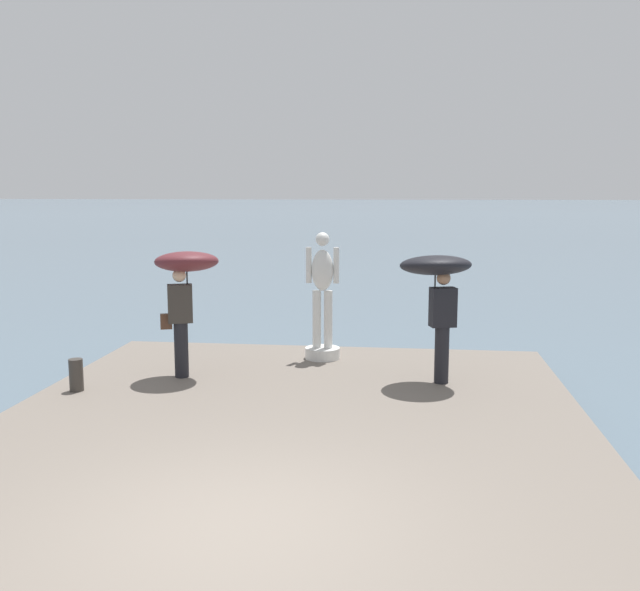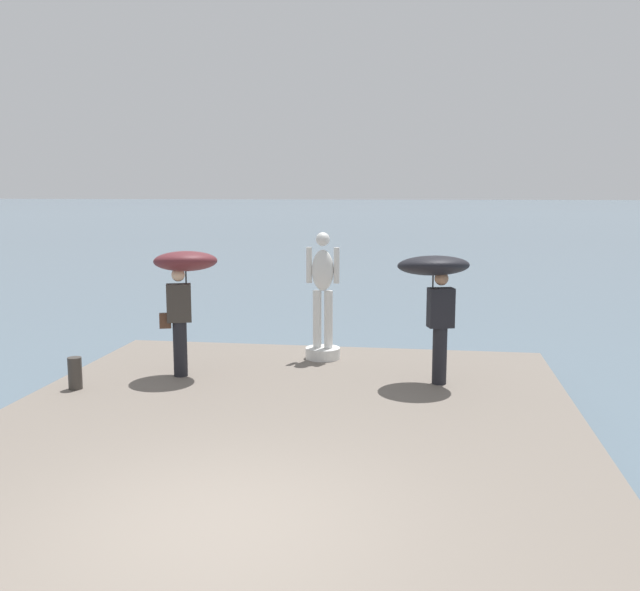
{
  "view_description": "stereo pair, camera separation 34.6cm",
  "coord_description": "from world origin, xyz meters",
  "px_view_note": "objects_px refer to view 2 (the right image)",
  "views": [
    {
      "loc": [
        1.47,
        -5.89,
        3.35
      ],
      "look_at": [
        0.0,
        6.22,
        1.55
      ],
      "focal_mm": 40.44,
      "sensor_mm": 36.0,
      "label": 1
    },
    {
      "loc": [
        1.81,
        -5.84,
        3.35
      ],
      "look_at": [
        0.0,
        6.22,
        1.55
      ],
      "focal_mm": 40.44,
      "sensor_mm": 36.0,
      "label": 2
    }
  ],
  "objects_px": {
    "onlooker_right": "(435,279)",
    "mooring_bollard": "(75,373)",
    "statue_white_figure": "(323,306)",
    "onlooker_left": "(184,276)"
  },
  "relations": [
    {
      "from": "onlooker_right",
      "to": "mooring_bollard",
      "type": "relative_size",
      "value": 4.21
    },
    {
      "from": "statue_white_figure",
      "to": "onlooker_right",
      "type": "distance_m",
      "value": 2.45
    },
    {
      "from": "statue_white_figure",
      "to": "mooring_bollard",
      "type": "xyz_separation_m",
      "value": [
        -3.37,
        -2.49,
        -0.69
      ]
    },
    {
      "from": "onlooker_left",
      "to": "mooring_bollard",
      "type": "relative_size",
      "value": 4.26
    },
    {
      "from": "onlooker_left",
      "to": "onlooker_right",
      "type": "bearing_deg",
      "value": 1.28
    },
    {
      "from": "statue_white_figure",
      "to": "onlooker_left",
      "type": "relative_size",
      "value": 1.09
    },
    {
      "from": "onlooker_left",
      "to": "mooring_bollard",
      "type": "xyz_separation_m",
      "value": [
        -1.37,
        -1.02,
        -1.36
      ]
    },
    {
      "from": "onlooker_left",
      "to": "mooring_bollard",
      "type": "height_order",
      "value": "onlooker_left"
    },
    {
      "from": "statue_white_figure",
      "to": "onlooker_right",
      "type": "xyz_separation_m",
      "value": [
        1.91,
        -1.38,
        0.68
      ]
    },
    {
      "from": "onlooker_right",
      "to": "mooring_bollard",
      "type": "bearing_deg",
      "value": -168.11
    }
  ]
}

